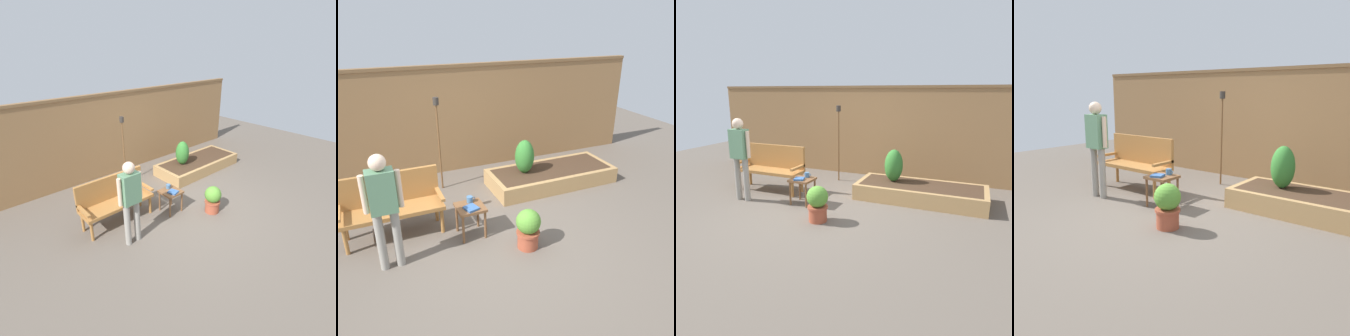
% 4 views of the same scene
% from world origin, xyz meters
% --- Properties ---
extents(ground_plane, '(14.00, 14.00, 0.00)m').
position_xyz_m(ground_plane, '(0.00, 0.00, 0.00)').
color(ground_plane, '#60564C').
extents(fence_back, '(8.40, 0.14, 2.16)m').
position_xyz_m(fence_back, '(0.00, 2.60, 1.09)').
color(fence_back, olive).
rests_on(fence_back, ground_plane).
extents(garden_bench, '(1.44, 0.48, 0.94)m').
position_xyz_m(garden_bench, '(-1.42, 0.66, 0.54)').
color(garden_bench, '#A87038').
rests_on(garden_bench, ground_plane).
extents(side_table, '(0.40, 0.40, 0.48)m').
position_xyz_m(side_table, '(-0.38, 0.16, 0.40)').
color(side_table, brown).
rests_on(side_table, ground_plane).
extents(cup_on_table, '(0.13, 0.09, 0.09)m').
position_xyz_m(cup_on_table, '(-0.35, 0.27, 0.53)').
color(cup_on_table, teal).
rests_on(cup_on_table, side_table).
extents(book_on_table, '(0.22, 0.23, 0.03)m').
position_xyz_m(book_on_table, '(-0.40, 0.07, 0.50)').
color(book_on_table, '#38609E').
rests_on(book_on_table, side_table).
extents(potted_boxwood, '(0.35, 0.35, 0.59)m').
position_xyz_m(potted_boxwood, '(0.25, -0.45, 0.31)').
color(potted_boxwood, '#A84C33').
rests_on(potted_boxwood, ground_plane).
extents(raised_planter_bed, '(2.40, 1.00, 0.30)m').
position_xyz_m(raised_planter_bed, '(1.58, 1.20, 0.15)').
color(raised_planter_bed, '#AD8451').
rests_on(raised_planter_bed, ground_plane).
extents(shrub_near_bench, '(0.35, 0.35, 0.63)m').
position_xyz_m(shrub_near_bench, '(1.04, 1.26, 0.62)').
color(shrub_near_bench, brown).
rests_on(shrub_near_bench, raised_planter_bed).
extents(tiki_torch, '(0.10, 0.10, 1.72)m').
position_xyz_m(tiki_torch, '(-0.40, 1.83, 1.18)').
color(tiki_torch, brown).
rests_on(tiki_torch, ground_plane).
extents(person_by_bench, '(0.47, 0.20, 1.56)m').
position_xyz_m(person_by_bench, '(-1.54, -0.12, 0.93)').
color(person_by_bench, gray).
rests_on(person_by_bench, ground_plane).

